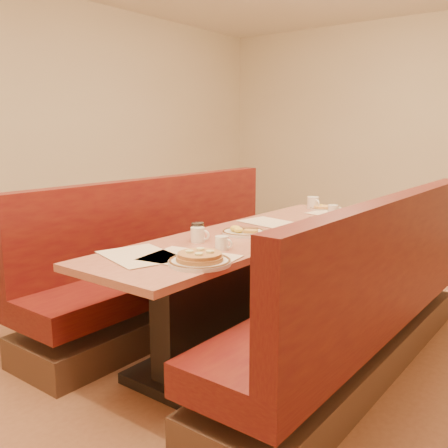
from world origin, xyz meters
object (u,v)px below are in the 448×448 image
Objects in this scene: coffee_mug_c at (334,210)px; coffee_mug_d at (313,203)px; booth_left at (173,271)px; eggs_plate at (243,231)px; booth_right at (359,314)px; diner_table at (253,287)px; pancake_plate at (200,260)px; coffee_mug_b at (198,234)px; soda_tumbler_mid at (313,224)px; coffee_mug_a at (222,243)px; soda_tumbler_near at (198,231)px.

coffee_mug_d is (-0.29, 0.22, 0.01)m from coffee_mug_c.
eggs_plate is (0.71, -0.10, 0.41)m from booth_left.
coffee_mug_c is at bearing 45.09° from booth_left.
coffee_mug_d is at bearing 96.22° from eggs_plate.
coffee_mug_c is at bearing 124.04° from booth_right.
diner_table is 9.09× the size of eggs_plate.
pancake_plate is 0.50m from coffee_mug_b.
diner_table is 0.58m from soda_tumbler_mid.
coffee_mug_a reaches higher than diner_table.
pancake_plate is 3.52× the size of soda_tumbler_mid.
coffee_mug_c is 0.85× the size of coffee_mug_d.
coffee_mug_d is at bearing 118.66° from coffee_mug_c.
coffee_mug_b and soda_tumbler_mid have the same top height.
coffee_mug_b is (-0.83, -0.44, 0.43)m from booth_right.
soda_tumbler_near is (0.01, -1.50, 0.00)m from coffee_mug_d.
coffee_mug_d is (-0.05, 1.54, 0.01)m from coffee_mug_b.
coffee_mug_b is 1.54m from coffee_mug_d.
pancake_plate is at bearing -121.43° from booth_right.
coffee_mug_b is at bearing -34.89° from booth_left.
coffee_mug_a is 1.39m from coffee_mug_c.
booth_left is 21.89× the size of coffee_mug_b.
soda_tumbler_near is (0.60, -0.40, 0.44)m from booth_left.
booth_right is 19.71× the size of coffee_mug_d.
booth_left is at bearing 180.00° from diner_table.
pancake_plate is at bearing -40.26° from booth_left.
eggs_plate is (-0.25, 0.72, -0.01)m from pancake_plate.
diner_table is at bearing 79.06° from eggs_plate.
diner_table is 0.94m from pancake_plate.
soda_tumbler_near reaches higher than coffee_mug_d.
eggs_plate is at bearing -7.75° from booth_left.
coffee_mug_c is (-0.59, 0.88, 0.43)m from booth_right.
booth_right is 0.86m from eggs_plate.
pancake_plate reaches higher than eggs_plate.
pancake_plate is 1.10m from soda_tumbler_mid.
coffee_mug_d is (-0.15, 1.10, 0.43)m from diner_table.
coffee_mug_b is 0.06m from soda_tumbler_near.
booth_left is at bearing 172.25° from eggs_plate.
coffee_mug_a is (0.14, -0.52, 0.42)m from diner_table.
coffee_mug_d is (-0.29, 1.61, 0.01)m from coffee_mug_a.
coffee_mug_d is 1.50m from soda_tumbler_near.
pancake_plate is at bearing -110.69° from coffee_mug_c.
coffee_mug_a is 0.90× the size of coffee_mug_b.
diner_table is 0.73m from booth_left.
soda_tumbler_mid is (0.05, 1.10, 0.02)m from pancake_plate.
soda_tumbler_mid reaches higher than eggs_plate.
diner_table is at bearing -57.80° from coffee_mug_d.
soda_tumbler_near is (-0.28, -1.28, 0.01)m from coffee_mug_c.
booth_left is at bearing 139.20° from coffee_mug_a.
booth_right is 1.05m from soda_tumbler_near.
booth_right is 1.04m from pancake_plate.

